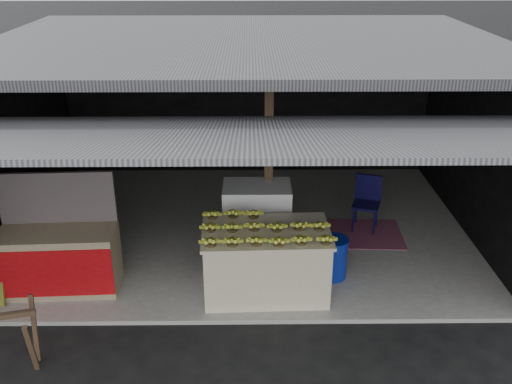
{
  "coord_description": "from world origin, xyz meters",
  "views": [
    {
      "loc": [
        0.04,
        -5.68,
        4.29
      ],
      "look_at": [
        0.12,
        1.5,
        1.1
      ],
      "focal_mm": 40.0,
      "sensor_mm": 36.0,
      "label": 1
    }
  ],
  "objects_px": {
    "banana_table": "(266,261)",
    "neighbor_stall": "(59,257)",
    "sawhorse": "(1,336)",
    "plastic_chair": "(367,198)",
    "water_barrel": "(333,259)",
    "white_crate": "(257,220)"
  },
  "relations": [
    {
      "from": "banana_table",
      "to": "neighbor_stall",
      "type": "distance_m",
      "value": 2.68
    },
    {
      "from": "banana_table",
      "to": "neighbor_stall",
      "type": "relative_size",
      "value": 1.07
    },
    {
      "from": "sawhorse",
      "to": "plastic_chair",
      "type": "distance_m",
      "value": 5.51
    },
    {
      "from": "neighbor_stall",
      "to": "water_barrel",
      "type": "xyz_separation_m",
      "value": [
        3.6,
        0.23,
        -0.19
      ]
    },
    {
      "from": "white_crate",
      "to": "sawhorse",
      "type": "bearing_deg",
      "value": -138.12
    },
    {
      "from": "neighbor_stall",
      "to": "plastic_chair",
      "type": "height_order",
      "value": "neighbor_stall"
    },
    {
      "from": "white_crate",
      "to": "neighbor_stall",
      "type": "xyz_separation_m",
      "value": [
        -2.58,
        -0.91,
        -0.07
      ]
    },
    {
      "from": "banana_table",
      "to": "sawhorse",
      "type": "distance_m",
      "value": 3.17
    },
    {
      "from": "white_crate",
      "to": "neighbor_stall",
      "type": "distance_m",
      "value": 2.73
    },
    {
      "from": "neighbor_stall",
      "to": "sawhorse",
      "type": "bearing_deg",
      "value": -98.53
    },
    {
      "from": "white_crate",
      "to": "sawhorse",
      "type": "xyz_separation_m",
      "value": [
        -2.73,
        -2.43,
        -0.13
      ]
    },
    {
      "from": "neighbor_stall",
      "to": "sawhorse",
      "type": "distance_m",
      "value": 1.54
    },
    {
      "from": "water_barrel",
      "to": "banana_table",
      "type": "bearing_deg",
      "value": -159.79
    },
    {
      "from": "plastic_chair",
      "to": "water_barrel",
      "type": "bearing_deg",
      "value": -98.13
    },
    {
      "from": "sawhorse",
      "to": "neighbor_stall",
      "type": "bearing_deg",
      "value": 70.64
    },
    {
      "from": "neighbor_stall",
      "to": "plastic_chair",
      "type": "bearing_deg",
      "value": 18.53
    },
    {
      "from": "plastic_chair",
      "to": "white_crate",
      "type": "bearing_deg",
      "value": -137.68
    },
    {
      "from": "white_crate",
      "to": "water_barrel",
      "type": "bearing_deg",
      "value": -33.39
    },
    {
      "from": "sawhorse",
      "to": "water_barrel",
      "type": "relative_size",
      "value": 1.43
    },
    {
      "from": "banana_table",
      "to": "white_crate",
      "type": "height_order",
      "value": "white_crate"
    },
    {
      "from": "banana_table",
      "to": "sawhorse",
      "type": "xyz_separation_m",
      "value": [
        -2.83,
        -1.42,
        -0.04
      ]
    },
    {
      "from": "white_crate",
      "to": "water_barrel",
      "type": "height_order",
      "value": "white_crate"
    }
  ]
}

